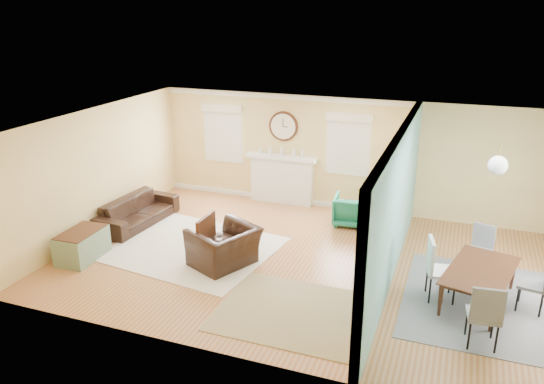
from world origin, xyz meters
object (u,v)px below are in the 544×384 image
at_px(sofa, 138,211).
at_px(green_chair, 351,210).
at_px(credenza, 381,221).
at_px(eames_chair, 224,247).
at_px(dining_table, 480,287).

distance_m(sofa, green_chair, 4.62).
distance_m(sofa, credenza, 5.19).
height_order(eames_chair, credenza, credenza).
bearing_deg(eames_chair, green_chair, 171.81).
distance_m(sofa, dining_table, 7.04).
height_order(credenza, dining_table, credenza).
xyz_separation_m(eames_chair, green_chair, (1.75, 2.69, -0.04)).
height_order(eames_chair, dining_table, eames_chair).
bearing_deg(dining_table, green_chair, 60.57).
bearing_deg(green_chair, dining_table, 132.48).
relative_size(sofa, dining_table, 1.23).
distance_m(credenza, dining_table, 2.69).
distance_m(green_chair, credenza, 0.93).
relative_size(sofa, credenza, 1.24).
height_order(sofa, eames_chair, eames_chair).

